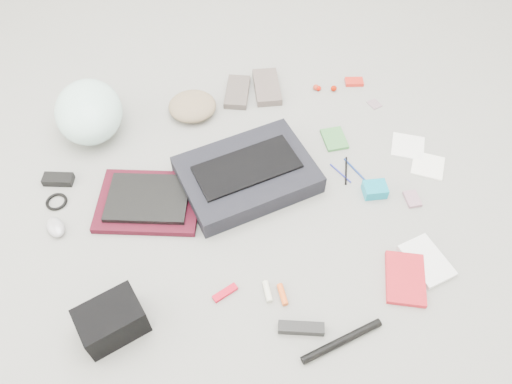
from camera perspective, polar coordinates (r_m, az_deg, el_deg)
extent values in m
plane|color=gray|center=(1.98, 0.00, -0.87)|extent=(4.00, 4.00, 0.00)
cube|color=black|center=(2.00, -1.02, 1.99)|extent=(0.58, 0.46, 0.09)
cube|color=black|center=(1.96, -1.04, 2.88)|extent=(0.44, 0.26, 0.01)
cube|color=#410B17|center=(2.00, -12.14, -1.09)|extent=(0.46, 0.39, 0.03)
cube|color=black|center=(1.98, -12.26, -0.69)|extent=(0.36, 0.30, 0.02)
ellipsoid|color=#C1F1E8|center=(2.27, -18.56, 8.72)|extent=(0.30, 0.36, 0.21)
ellipsoid|color=#887256|center=(2.29, -7.29, 9.71)|extent=(0.25, 0.24, 0.08)
cube|color=#584D48|center=(2.38, -2.15, 11.35)|extent=(0.16, 0.23, 0.03)
cube|color=#61544F|center=(2.40, 1.26, 11.91)|extent=(0.14, 0.24, 0.03)
cube|color=black|center=(2.17, -21.67, 1.35)|extent=(0.13, 0.08, 0.03)
torus|color=black|center=(2.11, -21.84, -1.04)|extent=(0.10, 0.10, 0.01)
ellipsoid|color=#9E9DA4|center=(2.03, -21.93, -3.73)|extent=(0.09, 0.12, 0.04)
cube|color=black|center=(1.72, -16.16, -13.94)|extent=(0.24, 0.20, 0.13)
cube|color=#B9071C|center=(1.77, -3.56, -11.42)|extent=(0.10, 0.06, 0.01)
cylinder|color=silver|center=(1.76, 1.32, -11.30)|extent=(0.02, 0.08, 0.02)
cylinder|color=#E7571C|center=(1.76, 3.05, -11.62)|extent=(0.02, 0.08, 0.02)
cube|color=black|center=(1.71, 5.18, -15.23)|extent=(0.16, 0.08, 0.03)
cylinder|color=black|center=(1.71, 9.78, -16.44)|extent=(0.29, 0.09, 0.03)
cube|color=red|center=(1.86, 16.69, -9.46)|extent=(0.20, 0.24, 0.02)
cube|color=silver|center=(1.92, 18.92, -7.44)|extent=(0.16, 0.21, 0.02)
cube|color=#39773A|center=(2.20, 8.94, 6.01)|extent=(0.10, 0.13, 0.01)
cylinder|color=navy|center=(2.08, 9.62, 2.14)|extent=(0.06, 0.11, 0.01)
cylinder|color=black|center=(2.09, 10.25, 2.43)|extent=(0.06, 0.14, 0.01)
cylinder|color=navy|center=(2.10, 11.21, 2.54)|extent=(0.05, 0.13, 0.01)
cube|color=#0E8FB0|center=(2.03, 13.42, 0.28)|extent=(0.10, 0.08, 0.05)
cube|color=#A37488|center=(2.06, 17.43, -0.76)|extent=(0.06, 0.08, 0.01)
cube|color=white|center=(2.25, 16.97, 5.01)|extent=(0.18, 0.18, 0.01)
cube|color=white|center=(2.20, 19.05, 2.87)|extent=(0.18, 0.18, 0.01)
sphere|color=#A32D19|center=(2.42, 6.86, 11.80)|extent=(0.04, 0.04, 0.03)
sphere|color=#C90E00|center=(2.42, 7.16, 11.67)|extent=(0.03, 0.03, 0.02)
sphere|color=#A01200|center=(2.42, 8.88, 11.62)|extent=(0.04, 0.04, 0.03)
cube|color=red|center=(2.48, 11.15, 12.25)|extent=(0.09, 0.07, 0.02)
cube|color=gray|center=(2.40, 13.39, 9.75)|extent=(0.06, 0.07, 0.00)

